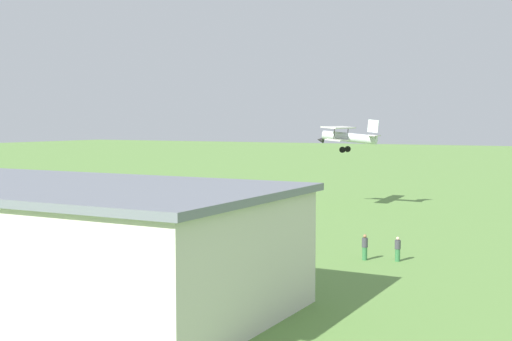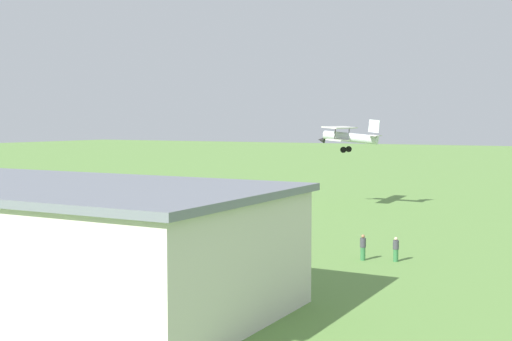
% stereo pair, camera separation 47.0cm
% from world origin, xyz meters
% --- Properties ---
extents(ground_plane, '(400.00, 400.00, 0.00)m').
position_xyz_m(ground_plane, '(0.00, 0.00, 0.00)').
color(ground_plane, '#608C42').
extents(biplane, '(6.75, 7.60, 3.47)m').
position_xyz_m(biplane, '(-8.33, -0.88, 7.44)').
color(biplane, silver).
extents(person_watching_takeoff, '(0.44, 0.44, 1.59)m').
position_xyz_m(person_watching_takeoff, '(-21.38, 24.42, 0.79)').
color(person_watching_takeoff, '#33723F').
rests_on(person_watching_takeoff, ground_plane).
extents(person_beside_truck, '(0.46, 0.46, 1.68)m').
position_xyz_m(person_beside_truck, '(-19.39, 25.04, 0.84)').
color(person_beside_truck, '#33723F').
rests_on(person_beside_truck, ground_plane).
extents(person_walking_on_apron, '(0.47, 0.47, 1.64)m').
position_xyz_m(person_walking_on_apron, '(-13.78, 24.70, 0.82)').
color(person_walking_on_apron, orange).
rests_on(person_walking_on_apron, ground_plane).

